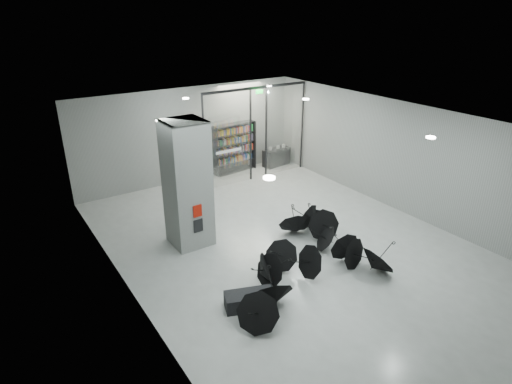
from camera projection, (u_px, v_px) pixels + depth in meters
room at (293, 161)px, 12.55m from camera, size 14.00×14.02×4.01m
column at (187, 184)px, 13.14m from camera, size 1.20×1.20×4.00m
fire_cabinet at (197, 211)px, 12.92m from camera, size 0.28×0.04×0.38m
info_panel at (198, 226)px, 13.12m from camera, size 0.30×0.03×0.42m
exit_sign at (259, 92)px, 17.43m from camera, size 0.30×0.06×0.15m
glass_partition at (256, 130)px, 18.23m from camera, size 5.06×0.08×4.00m
bench at (250, 300)px, 10.84m from camera, size 1.37×0.95×0.41m
bookshelf at (235, 148)px, 19.42m from camera, size 2.07×0.60×2.25m
shop_counter at (276, 157)px, 20.47m from camera, size 1.43×0.74×0.82m
umbrella_cluster at (308, 257)px, 12.50m from camera, size 5.63×4.42×1.29m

